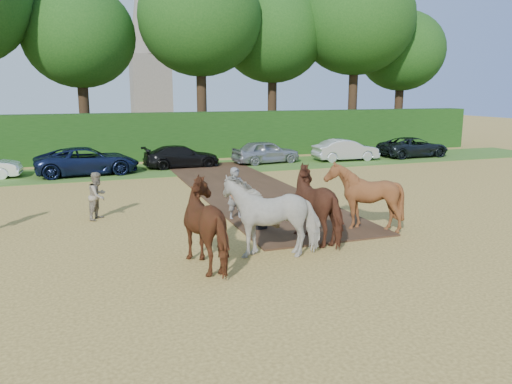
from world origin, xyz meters
TOP-DOWN VIEW (x-y plane):
  - ground at (0.00, 0.00)m, footprint 120.00×120.00m
  - earth_strip at (1.50, 7.00)m, footprint 4.50×17.00m
  - grass_verge at (0.00, 14.00)m, footprint 50.00×5.00m
  - hedgerow at (0.00, 18.50)m, footprint 46.00×1.60m
  - spectator_near at (-4.95, 3.80)m, footprint 0.97×1.02m
  - plough_team at (0.32, -1.20)m, footprint 7.34×5.95m
  - parked_cars at (0.39, 14.06)m, footprint 35.82×3.31m
  - treeline at (-1.69, 21.69)m, footprint 48.70×10.60m
  - church at (4.00, 55.00)m, footprint 5.20×5.20m

SIDE VIEW (x-z plane):
  - ground at x=0.00m, z-range 0.00..0.00m
  - grass_verge at x=0.00m, z-range 0.00..0.03m
  - earth_strip at x=1.50m, z-range 0.00..0.05m
  - parked_cars at x=0.39m, z-range -0.04..1.43m
  - spectator_near at x=-4.95m, z-range 0.00..1.67m
  - plough_team at x=0.32m, z-range -0.01..2.19m
  - hedgerow at x=0.00m, z-range 0.00..3.00m
  - treeline at x=-1.69m, z-range 1.87..16.07m
  - church at x=4.00m, z-range 0.23..27.23m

